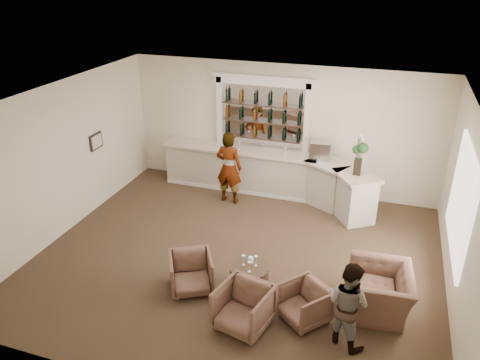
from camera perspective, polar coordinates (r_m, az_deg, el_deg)
name	(u,v)px	position (r m, az deg, el deg)	size (l,w,h in m)	color
ground	(238,257)	(9.76, -0.24, -9.37)	(8.00, 8.00, 0.00)	#4F3827
room_shell	(257,140)	(9.24, 2.11, 4.92)	(8.04, 7.02, 3.32)	beige
bar_counter	(269,174)	(12.03, 3.60, 0.74)	(5.72, 1.80, 1.14)	beige
back_bar_alcove	(262,113)	(11.97, 2.74, 8.11)	(2.64, 0.25, 3.00)	white
cocktail_table	(249,278)	(8.76, 1.13, -11.91)	(0.71, 0.71, 0.50)	#432D1D
sommelier	(229,168)	(11.52, -1.35, 1.51)	(0.67, 0.44, 1.83)	gray
guest	(348,304)	(7.63, 13.02, -14.52)	(0.72, 0.56, 1.48)	gray
armchair_left	(191,273)	(8.77, -5.97, -11.19)	(0.76, 0.78, 0.71)	brown
armchair_center	(243,308)	(7.93, 0.42, -15.29)	(0.82, 0.84, 0.77)	brown
armchair_right	(304,303)	(8.16, 7.84, -14.67)	(0.72, 0.74, 0.67)	brown
armchair_far	(380,291)	(8.59, 16.64, -12.83)	(1.20, 1.05, 0.78)	brown
espresso_machine	(320,150)	(11.58, 9.77, 3.64)	(0.50, 0.42, 0.44)	#B0B1B5
flower_vase	(359,151)	(10.73, 14.33, 3.41)	(0.26, 0.26, 0.99)	black
wine_glass_bar_left	(239,145)	(12.04, -0.11, 4.28)	(0.07, 0.07, 0.21)	white
wine_glass_bar_right	(285,152)	(11.68, 5.54, 3.47)	(0.07, 0.07, 0.21)	white
wine_glass_tbl_a	(244,260)	(8.61, 0.44, -9.76)	(0.07, 0.07, 0.21)	white
wine_glass_tbl_b	(256,261)	(8.59, 1.96, -9.84)	(0.07, 0.07, 0.21)	white
wine_glass_tbl_c	(249,267)	(8.44, 1.14, -10.54)	(0.07, 0.07, 0.21)	white
napkin_holder	(251,260)	(8.69, 1.30, -9.73)	(0.08, 0.08, 0.12)	white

